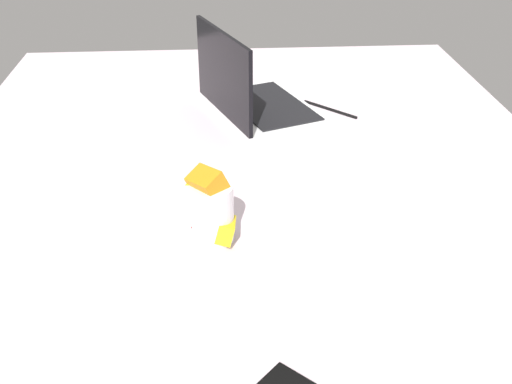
# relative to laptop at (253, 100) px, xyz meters

# --- Properties ---
(bed_mattress) EXTENTS (1.80, 1.40, 0.18)m
(bed_mattress) POSITION_rel_laptop_xyz_m (-0.33, 0.02, -0.13)
(bed_mattress) COLOR silver
(bed_mattress) RESTS_ON ground
(laptop) EXTENTS (0.39, 0.33, 0.23)m
(laptop) POSITION_rel_laptop_xyz_m (0.00, 0.00, 0.00)
(laptop) COLOR silver
(laptop) RESTS_ON bed_mattress
(snack_cup) EXTENTS (0.09, 0.09, 0.15)m
(snack_cup) POSITION_rel_laptop_xyz_m (-0.56, 0.11, 0.02)
(snack_cup) COLOR silver
(snack_cup) RESTS_ON bed_mattress
(charger_cable) EXTENTS (0.13, 0.12, 0.01)m
(charger_cable) POSITION_rel_laptop_xyz_m (0.02, -0.21, -0.04)
(charger_cable) COLOR black
(charger_cable) RESTS_ON bed_mattress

